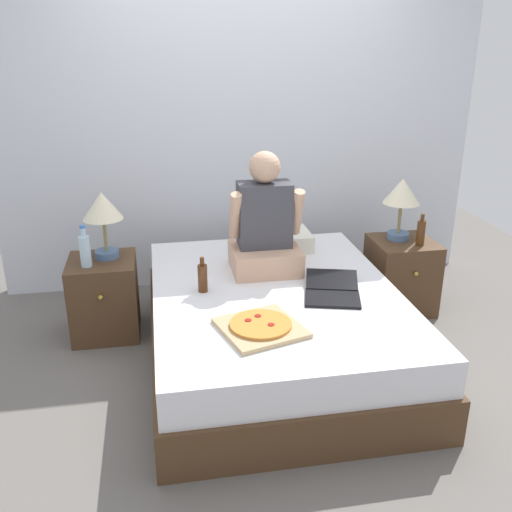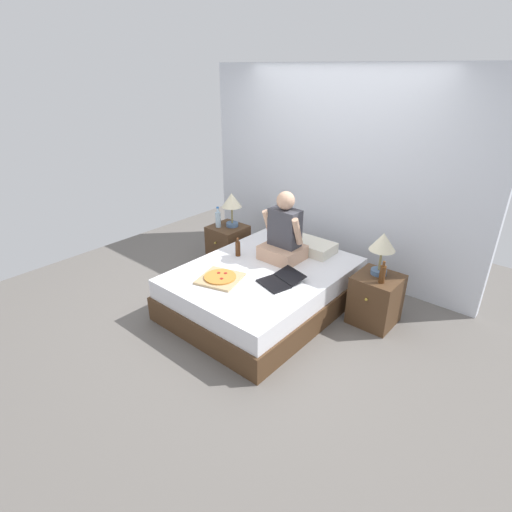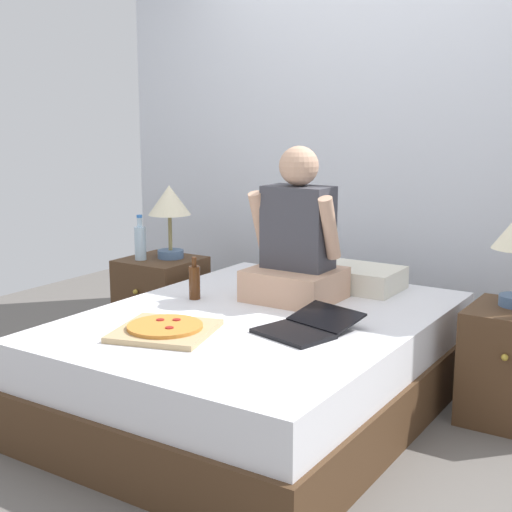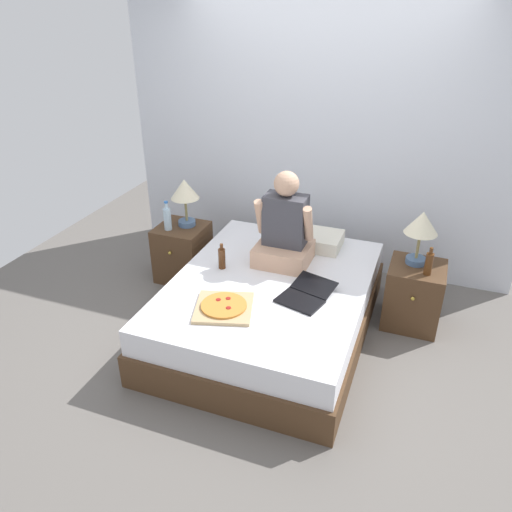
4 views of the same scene
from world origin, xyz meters
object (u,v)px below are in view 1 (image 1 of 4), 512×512
Objects in this scene: beer_bottle_on_bed at (203,277)px; water_bottle at (85,250)px; nightstand_right at (401,275)px; laptop at (332,292)px; bed at (275,325)px; lamp_on_right_nightstand at (402,196)px; nightstand_left at (105,297)px; person_seated at (265,228)px; pizza_box at (261,327)px; beer_bottle at (421,232)px; lamp_on_left_nightstand at (103,210)px.

water_bottle is at bearing 151.56° from beer_bottle_on_bed.
laptop is (-0.75, -0.67, 0.23)m from nightstand_right.
bed is at bearing -7.67° from beer_bottle_on_bed.
nightstand_right is 1.19× the size of lamp_on_right_nightstand.
nightstand_left is 1.00× the size of nightstand_right.
person_seated is at bearing -169.89° from nightstand_right.
water_bottle is 2.20m from lamp_on_right_nightstand.
nightstand_right reaches higher than pizza_box.
bed is 4.42× the size of lamp_on_right_nightstand.
lamp_on_right_nightstand is (-0.03, 0.05, 0.59)m from nightstand_right.
nightstand_left reaches higher than bed.
water_bottle is at bearing -131.65° from nightstand_left.
nightstand_right is 1.19m from person_seated.
nightstand_left is 0.40m from water_bottle.
person_seated reaches higher than nightstand_left.
person_seated is (-1.03, -0.24, -0.10)m from lamp_on_right_nightstand.
beer_bottle reaches higher than laptop.
pizza_box is (-1.22, -1.06, -0.37)m from lamp_on_right_nightstand.
beer_bottle is at bearing 34.91° from laptop.
bed is 0.63m from person_seated.
lamp_on_right_nightstand is (2.06, 0.00, 0.00)m from lamp_on_left_nightstand.
nightstand_right is (2.13, 0.00, 0.00)m from nightstand_left.
beer_bottle is at bearing 4.52° from person_seated.
person_seated is (-1.06, -0.19, 0.50)m from nightstand_right.
water_bottle is 0.81m from beer_bottle_on_bed.
lamp_on_left_nightstand is 0.93× the size of laptop.
lamp_on_left_nightstand is 1.57m from laptop.
nightstand_left is 2.19m from lamp_on_right_nightstand.
beer_bottle is at bearing -3.96° from lamp_on_left_nightstand.
bed is 8.66× the size of beer_bottle.
lamp_on_left_nightstand and lamp_on_right_nightstand have the same top height.
nightstand_left is (-1.07, 0.53, 0.03)m from bed.
bed is at bearing 156.29° from laptop.
laptop is (-0.82, -0.57, -0.14)m from beer_bottle.
water_bottle is 2.25m from nightstand_right.
nightstand_right reaches higher than bed.
lamp_on_right_nightstand reaches higher than bed.
beer_bottle is (0.10, -0.15, -0.23)m from lamp_on_right_nightstand.
pizza_box is at bearing -64.80° from beer_bottle_on_bed.
pizza_box is at bearing -51.54° from lamp_on_left_nightstand.
nightstand_left is 0.69× the size of person_seated.
lamp_on_right_nightstand is 0.91× the size of pizza_box.
beer_bottle is 1.14m from person_seated.
person_seated is at bearing 77.30° from pizza_box.
person_seated reaches higher than beer_bottle.
pizza_box is (-0.18, -0.48, 0.26)m from bed.
nightstand_right is at bearing 17.55° from beer_bottle_on_bed.
beer_bottle is 0.48× the size of laptop.
pizza_box is (-1.25, -1.01, 0.23)m from nightstand_right.
nightstand_left is 1.08× the size of pizza_box.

